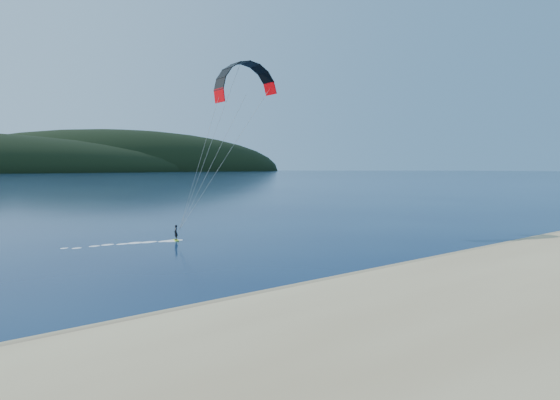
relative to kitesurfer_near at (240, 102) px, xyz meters
name	(u,v)px	position (x,y,z in m)	size (l,w,h in m)	color
ground	(355,310)	(-7.23, -22.13, -13.66)	(1800.00, 1800.00, 0.00)	#061232
wet_sand	(299,290)	(-7.23, -17.63, -13.61)	(220.00, 2.50, 0.10)	#86694E
kitesurfer_near	(240,102)	(0.00, 0.00, 0.00)	(19.50, 7.55, 16.76)	#AED519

